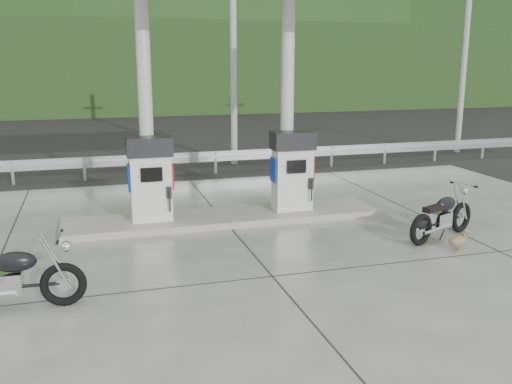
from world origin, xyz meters
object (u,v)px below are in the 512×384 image
object	(u,v)px
gas_pump_left	(150,179)
motorcycle_left	(9,279)
gas_pump_right	(292,171)
duck	(458,242)
motorcycle_right	(442,216)

from	to	relation	value
gas_pump_left	motorcycle_left	xyz separation A→B (m)	(-2.42, -3.67, -0.58)
gas_pump_right	motorcycle_left	xyz separation A→B (m)	(-5.62, -3.67, -0.58)
motorcycle_left	duck	xyz separation A→B (m)	(7.81, 0.46, -0.30)
gas_pump_right	duck	bearing A→B (deg)	-55.76
gas_pump_left	motorcycle_right	bearing A→B (deg)	-24.00
gas_pump_left	gas_pump_right	xyz separation A→B (m)	(3.20, 0.00, 0.00)
gas_pump_left	motorcycle_right	world-z (taller)	gas_pump_left
motorcycle_right	gas_pump_right	bearing A→B (deg)	110.43
motorcycle_right	duck	distance (m)	0.82
gas_pump_right	duck	xyz separation A→B (m)	(2.19, -3.22, -0.88)
gas_pump_left	gas_pump_right	distance (m)	3.20
gas_pump_right	motorcycle_right	size ratio (longest dim) A/B	0.94
motorcycle_left	gas_pump_right	bearing A→B (deg)	36.89
gas_pump_right	motorcycle_right	world-z (taller)	gas_pump_right
motorcycle_left	motorcycle_right	size ratio (longest dim) A/B	1.05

